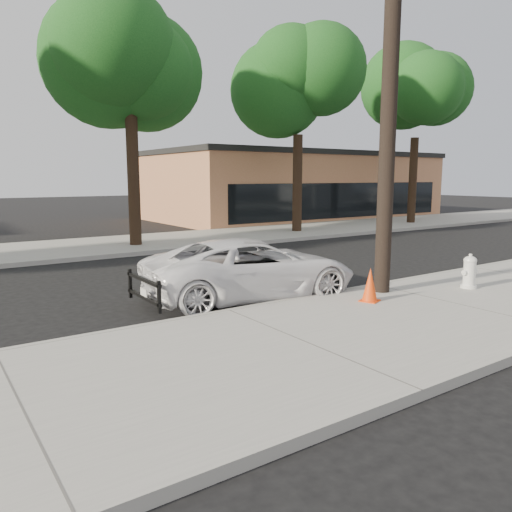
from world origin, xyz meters
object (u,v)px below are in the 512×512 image
traffic_cone (370,285)px  utility_pole (390,77)px  fire_hydrant (469,273)px  police_cruiser (251,268)px

traffic_cone → utility_pole: bearing=27.7°
utility_pole → traffic_cone: (-0.88, -0.46, -4.22)m
utility_pole → traffic_cone: bearing=-152.3°
fire_hydrant → traffic_cone: (-2.78, 0.43, -0.02)m
utility_pole → police_cruiser: utility_pole is taller
police_cruiser → fire_hydrant: 4.96m
police_cruiser → traffic_cone: bearing=-137.9°
utility_pole → traffic_cone: size_ratio=13.08×
utility_pole → traffic_cone: 4.33m
utility_pole → traffic_cone: utility_pole is taller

